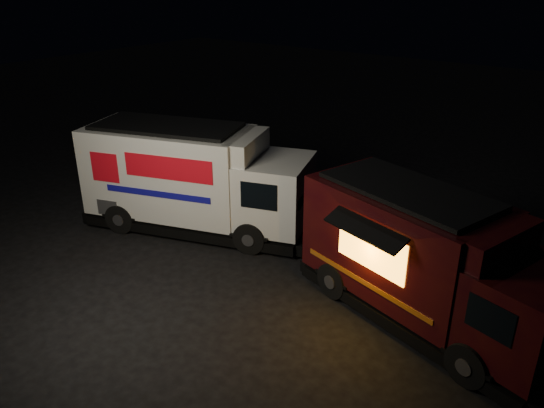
{
  "coord_description": "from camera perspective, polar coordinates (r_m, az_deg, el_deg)",
  "views": [
    {
      "loc": [
        8.87,
        -9.69,
        7.82
      ],
      "look_at": [
        0.04,
        2.0,
        1.32
      ],
      "focal_mm": 35.0,
      "sensor_mm": 36.0,
      "label": 1
    }
  ],
  "objects": [
    {
      "name": "ground",
      "position": [
        15.29,
        -4.67,
        -6.92
      ],
      "size": [
        80.0,
        80.0,
        0.0
      ],
      "primitive_type": "plane",
      "color": "black",
      "rests_on": "ground"
    },
    {
      "name": "red_truck",
      "position": [
        12.95,
        16.82,
        -6.01
      ],
      "size": [
        7.22,
        4.28,
        3.16
      ],
      "primitive_type": null,
      "rotation": [
        0.0,
        0.0,
        -0.28
      ],
      "color": "#360C09",
      "rests_on": "ground"
    },
    {
      "name": "white_truck",
      "position": [
        17.06,
        -7.9,
        2.69
      ],
      "size": [
        7.94,
        4.87,
        3.41
      ],
      "primitive_type": null,
      "rotation": [
        0.0,
        0.0,
        0.33
      ],
      "color": "silver",
      "rests_on": "ground"
    }
  ]
}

